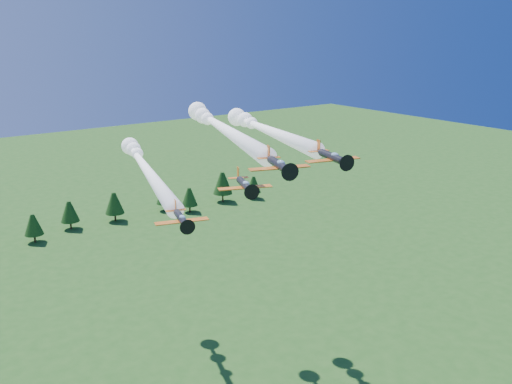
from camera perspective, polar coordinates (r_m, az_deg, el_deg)
plane_lead at (r=98.81m, az=-3.55°, el=6.55°), size 21.32×51.41×3.70m
plane_left at (r=107.54m, az=-11.15°, el=2.62°), size 20.76×56.31×3.70m
plane_right at (r=106.09m, az=0.85°, el=6.34°), size 16.34×45.39×3.70m
plane_slot at (r=87.32m, az=-1.16°, el=0.75°), size 8.32×9.32×2.95m
treeline at (r=186.46m, az=-22.40°, el=-2.84°), size 165.87×20.55×11.80m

